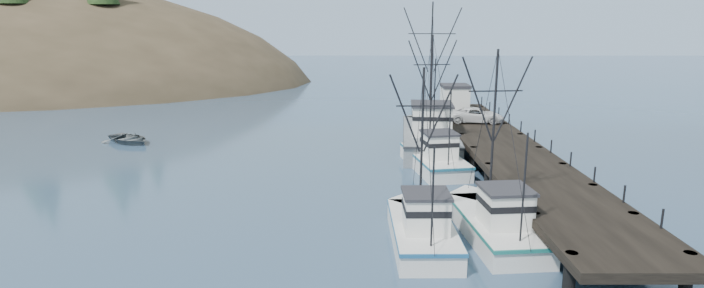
# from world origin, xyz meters

# --- Properties ---
(ground) EXTENTS (400.00, 400.00, 0.00)m
(ground) POSITION_xyz_m (0.00, 0.00, 0.00)
(ground) COLOR navy
(ground) RESTS_ON ground
(pier) EXTENTS (6.00, 44.00, 2.00)m
(pier) POSITION_xyz_m (14.00, 16.00, 1.69)
(pier) COLOR black
(pier) RESTS_ON ground
(distant_ridge) EXTENTS (360.00, 40.00, 26.00)m
(distant_ridge) POSITION_xyz_m (10.00, 170.00, 0.00)
(distant_ridge) COLOR #9EB2C6
(distant_ridge) RESTS_ON ground
(distant_ridge_far) EXTENTS (180.00, 25.00, 18.00)m
(distant_ridge_far) POSITION_xyz_m (-40.00, 185.00, 0.00)
(distant_ridge_far) COLOR silver
(distant_ridge_far) RESTS_ON ground
(moored_sailboats) EXTENTS (20.71, 12.66, 6.35)m
(moored_sailboats) POSITION_xyz_m (-34.01, 60.49, 0.33)
(moored_sailboats) COLOR silver
(moored_sailboats) RESTS_ON ground
(trawler_near) EXTENTS (4.23, 10.52, 10.72)m
(trawler_near) POSITION_xyz_m (9.75, 2.70, 0.82)
(trawler_near) COLOR silver
(trawler_near) RESTS_ON ground
(trawler_mid) EXTENTS (3.32, 9.63, 9.82)m
(trawler_mid) POSITION_xyz_m (5.56, 1.82, 0.82)
(trawler_mid) COLOR silver
(trawler_mid) RESTS_ON ground
(trawler_far) EXTENTS (4.89, 10.77, 11.02)m
(trawler_far) POSITION_xyz_m (8.35, 17.06, 0.82)
(trawler_far) COLOR silver
(trawler_far) RESTS_ON ground
(work_vessel) EXTENTS (6.23, 16.72, 13.78)m
(work_vessel) POSITION_xyz_m (9.03, 24.02, 1.23)
(work_vessel) COLOR slate
(work_vessel) RESTS_ON ground
(pier_shed) EXTENTS (3.00, 3.20, 2.80)m
(pier_shed) POSITION_xyz_m (13.14, 34.00, 3.42)
(pier_shed) COLOR silver
(pier_shed) RESTS_ON pier
(pickup_truck) EXTENTS (5.46, 3.01, 1.45)m
(pickup_truck) POSITION_xyz_m (13.87, 26.35, 2.72)
(pickup_truck) COLOR silver
(pickup_truck) RESTS_ON pier
(motorboat) EXTENTS (6.62, 6.35, 1.12)m
(motorboat) POSITION_xyz_m (-20.18, 26.19, 0.00)
(motorboat) COLOR #51575A
(motorboat) RESTS_ON ground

